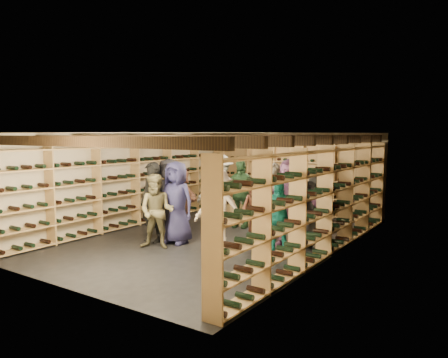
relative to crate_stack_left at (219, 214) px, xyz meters
name	(u,v)px	position (x,y,z in m)	size (l,w,h in m)	color
ground	(216,238)	(0.86, -1.37, -0.26)	(8.00, 8.00, 0.00)	black
walls	(216,186)	(0.86, -1.37, 0.95)	(5.52, 8.02, 2.40)	#BEAF94
ceiling	(216,133)	(0.86, -1.37, 2.15)	(5.50, 8.00, 0.01)	#BDB5A1
ceiling_joists	(216,139)	(0.86, -1.37, 2.01)	(5.40, 7.12, 0.18)	black
wine_rack_left	(136,184)	(-1.71, -1.37, 0.82)	(0.32, 7.50, 2.15)	tan
wine_rack_right	(325,201)	(3.43, -1.37, 0.82)	(0.32, 7.50, 2.15)	tan
wine_rack_back	(290,177)	(0.86, 2.46, 0.82)	(4.70, 0.30, 2.15)	tan
crate_stack_left	(219,214)	(0.00, 0.00, 0.00)	(0.55, 0.42, 0.51)	#A88358
crate_stack_right	(240,211)	(0.49, 0.22, 0.08)	(0.58, 0.48, 0.68)	#A88358
crate_loose	(258,224)	(1.09, 0.18, -0.17)	(0.50, 0.33, 0.17)	#A88358
person_0	(169,198)	(-0.12, -1.88, 0.65)	(0.89, 0.58, 1.82)	black
person_1	(152,202)	(-0.11, -2.43, 0.63)	(0.64, 0.42, 1.77)	black
person_2	(157,211)	(0.36, -2.80, 0.52)	(0.76, 0.59, 1.56)	brown
person_3	(219,209)	(1.36, -1.99, 0.56)	(1.06, 0.61, 1.63)	#C5AF99
person_4	(278,217)	(2.60, -1.70, 0.48)	(0.87, 0.36, 1.48)	#18887D
person_5	(180,199)	(-0.35, -1.19, 0.52)	(1.44, 0.46, 1.56)	brown
person_6	(176,202)	(0.41, -2.24, 0.64)	(0.88, 0.57, 1.79)	#222148
person_7	(274,199)	(1.78, -0.30, 0.60)	(0.62, 0.41, 1.70)	gray
person_8	(256,213)	(2.04, -1.62, 0.49)	(0.72, 0.56, 1.48)	#4F281D
person_9	(220,190)	(0.16, -0.20, 0.67)	(1.20, 0.69, 1.85)	#B1AFA3
person_10	(240,193)	(0.69, -0.07, 0.61)	(1.02, 0.42, 1.73)	#264929
person_11	(290,203)	(2.60, -1.15, 0.69)	(1.75, 0.56, 1.89)	#804E81
person_12	(316,212)	(3.04, -0.82, 0.50)	(0.73, 0.48, 1.50)	#2E2F33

